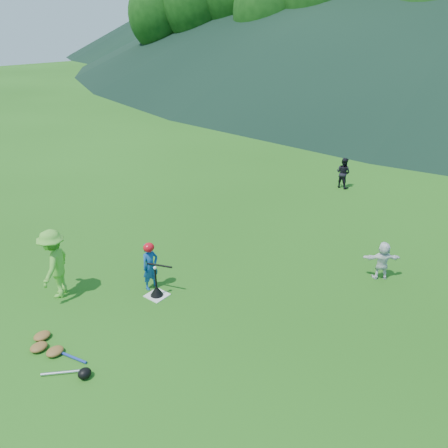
# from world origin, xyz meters

# --- Properties ---
(ground) EXTENTS (120.00, 120.00, 0.00)m
(ground) POSITION_xyz_m (0.00, 0.00, 0.00)
(ground) COLOR #205613
(ground) RESTS_ON ground
(home_plate) EXTENTS (0.45, 0.45, 0.02)m
(home_plate) POSITION_xyz_m (0.00, 0.00, 0.01)
(home_plate) COLOR silver
(home_plate) RESTS_ON ground
(baseball) EXTENTS (0.08, 0.08, 0.08)m
(baseball) POSITION_xyz_m (0.00, 0.00, 0.74)
(baseball) COLOR white
(baseball) RESTS_ON batting_tee
(batter_child) EXTENTS (0.33, 0.45, 1.15)m
(batter_child) POSITION_xyz_m (-0.35, 0.17, 0.57)
(batter_child) COLOR navy
(batter_child) RESTS_ON ground
(adult_coach) EXTENTS (1.10, 1.20, 1.62)m
(adult_coach) POSITION_xyz_m (-1.80, -1.34, 0.81)
(adult_coach) COLOR #61BA36
(adult_coach) RESTS_ON ground
(fielder_b) EXTENTS (0.61, 0.50, 1.16)m
(fielder_b) POSITION_xyz_m (0.28, 9.40, 0.58)
(fielder_b) COLOR black
(fielder_b) RESTS_ON ground
(fielder_d) EXTENTS (0.89, 0.77, 0.97)m
(fielder_d) POSITION_xyz_m (3.75, 3.90, 0.48)
(fielder_d) COLOR white
(fielder_d) RESTS_ON ground
(batting_tee) EXTENTS (0.30, 0.30, 0.68)m
(batting_tee) POSITION_xyz_m (0.00, 0.00, 0.13)
(batting_tee) COLOR black
(batting_tee) RESTS_ON home_plate
(batter_gear) EXTENTS (0.72, 0.26, 0.51)m
(batter_gear) POSITION_xyz_m (-0.32, 0.17, 1.04)
(batter_gear) COLOR red
(batter_gear) RESTS_ON ground
(equipment_pile) EXTENTS (1.80, 0.77, 0.19)m
(equipment_pile) POSITION_xyz_m (-0.11, -2.56, 0.07)
(equipment_pile) COLOR olive
(equipment_pile) RESTS_ON ground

